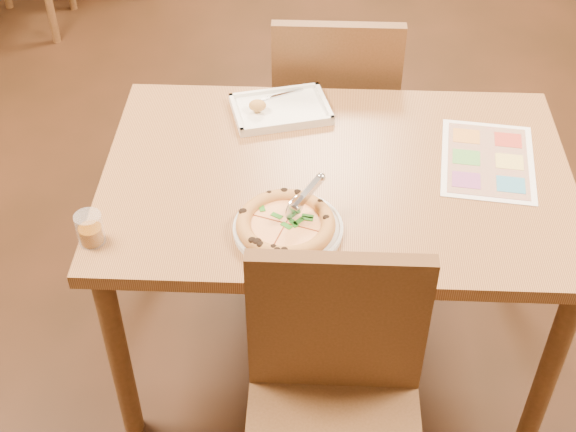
{
  "coord_description": "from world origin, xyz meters",
  "views": [
    {
      "loc": [
        -0.06,
        -1.73,
        2.12
      ],
      "look_at": [
        -0.13,
        -0.24,
        0.77
      ],
      "focal_mm": 50.0,
      "sensor_mm": 36.0,
      "label": 1
    }
  ],
  "objects_px": {
    "chair_far": "(335,98)",
    "plate": "(288,228)",
    "pizza_cutter": "(304,197)",
    "appetizer_tray": "(279,110)",
    "pizza": "(286,224)",
    "glass_tumbler": "(90,230)",
    "menu": "(488,160)",
    "dining_table": "(336,197)",
    "chair_near": "(335,386)"
  },
  "relations": [
    {
      "from": "pizza",
      "to": "chair_far",
      "type": "bearing_deg",
      "value": 81.17
    },
    {
      "from": "pizza_cutter",
      "to": "appetizer_tray",
      "type": "relative_size",
      "value": 0.35
    },
    {
      "from": "chair_far",
      "to": "glass_tumbler",
      "type": "distance_m",
      "value": 1.11
    },
    {
      "from": "appetizer_tray",
      "to": "menu",
      "type": "relative_size",
      "value": 0.91
    },
    {
      "from": "plate",
      "to": "pizza",
      "type": "height_order",
      "value": "pizza"
    },
    {
      "from": "pizza",
      "to": "glass_tumbler",
      "type": "xyz_separation_m",
      "value": [
        -0.48,
        -0.05,
        0.01
      ]
    },
    {
      "from": "chair_far",
      "to": "plate",
      "type": "xyz_separation_m",
      "value": [
        -0.13,
        -0.84,
        0.16
      ]
    },
    {
      "from": "chair_far",
      "to": "pizza_cutter",
      "type": "xyz_separation_m",
      "value": [
        -0.09,
        -0.8,
        0.23
      ]
    },
    {
      "from": "plate",
      "to": "menu",
      "type": "height_order",
      "value": "plate"
    },
    {
      "from": "pizza_cutter",
      "to": "glass_tumbler",
      "type": "relative_size",
      "value": 1.33
    },
    {
      "from": "pizza",
      "to": "glass_tumbler",
      "type": "height_order",
      "value": "glass_tumbler"
    },
    {
      "from": "chair_far",
      "to": "glass_tumbler",
      "type": "bearing_deg",
      "value": 55.6
    },
    {
      "from": "chair_far",
      "to": "pizza",
      "type": "bearing_deg",
      "value": 81.17
    },
    {
      "from": "pizza_cutter",
      "to": "appetizer_tray",
      "type": "xyz_separation_m",
      "value": [
        -0.09,
        0.48,
        -0.07
      ]
    },
    {
      "from": "menu",
      "to": "pizza",
      "type": "bearing_deg",
      "value": -150.12
    },
    {
      "from": "plate",
      "to": "glass_tumbler",
      "type": "height_order",
      "value": "glass_tumbler"
    },
    {
      "from": "chair_near",
      "to": "menu",
      "type": "bearing_deg",
      "value": 57.89
    },
    {
      "from": "pizza",
      "to": "appetizer_tray",
      "type": "relative_size",
      "value": 0.77
    },
    {
      "from": "plate",
      "to": "pizza_cutter",
      "type": "bearing_deg",
      "value": 45.92
    },
    {
      "from": "dining_table",
      "to": "chair_near",
      "type": "bearing_deg",
      "value": -90.0
    },
    {
      "from": "pizza_cutter",
      "to": "plate",
      "type": "bearing_deg",
      "value": 174.94
    },
    {
      "from": "pizza_cutter",
      "to": "pizza",
      "type": "bearing_deg",
      "value": 175.98
    },
    {
      "from": "pizza",
      "to": "plate",
      "type": "bearing_deg",
      "value": 53.48
    },
    {
      "from": "pizza_cutter",
      "to": "glass_tumbler",
      "type": "distance_m",
      "value": 0.54
    },
    {
      "from": "chair_near",
      "to": "chair_far",
      "type": "height_order",
      "value": "same"
    },
    {
      "from": "dining_table",
      "to": "glass_tumbler",
      "type": "bearing_deg",
      "value": -154.2
    },
    {
      "from": "plate",
      "to": "appetizer_tray",
      "type": "relative_size",
      "value": 0.86
    },
    {
      "from": "chair_far",
      "to": "plate",
      "type": "distance_m",
      "value": 0.86
    },
    {
      "from": "chair_far",
      "to": "glass_tumbler",
      "type": "height_order",
      "value": "chair_far"
    },
    {
      "from": "pizza",
      "to": "chair_near",
      "type": "bearing_deg",
      "value": -69.78
    },
    {
      "from": "chair_far",
      "to": "pizza_cutter",
      "type": "relative_size",
      "value": 4.13
    },
    {
      "from": "glass_tumbler",
      "to": "pizza_cutter",
      "type": "bearing_deg",
      "value": 10.73
    },
    {
      "from": "chair_near",
      "to": "chair_far",
      "type": "bearing_deg",
      "value": 90.0
    },
    {
      "from": "pizza",
      "to": "menu",
      "type": "xyz_separation_m",
      "value": [
        0.56,
        0.32,
        -0.03
      ]
    },
    {
      "from": "plate",
      "to": "chair_far",
      "type": "bearing_deg",
      "value": 81.45
    },
    {
      "from": "pizza",
      "to": "menu",
      "type": "bearing_deg",
      "value": 29.88
    },
    {
      "from": "dining_table",
      "to": "glass_tumbler",
      "type": "height_order",
      "value": "glass_tumbler"
    },
    {
      "from": "dining_table",
      "to": "pizza",
      "type": "xyz_separation_m",
      "value": [
        -0.13,
        -0.24,
        0.11
      ]
    },
    {
      "from": "chair_far",
      "to": "appetizer_tray",
      "type": "height_order",
      "value": "chair_far"
    },
    {
      "from": "chair_near",
      "to": "pizza_cutter",
      "type": "relative_size",
      "value": 4.13
    },
    {
      "from": "chair_near",
      "to": "pizza_cutter",
      "type": "distance_m",
      "value": 0.47
    },
    {
      "from": "appetizer_tray",
      "to": "pizza",
      "type": "bearing_deg",
      "value": -85.21
    },
    {
      "from": "chair_far",
      "to": "appetizer_tray",
      "type": "bearing_deg",
      "value": 61.15
    },
    {
      "from": "appetizer_tray",
      "to": "plate",
      "type": "bearing_deg",
      "value": -84.57
    },
    {
      "from": "dining_table",
      "to": "pizza_cutter",
      "type": "xyz_separation_m",
      "value": [
        -0.09,
        -0.2,
        0.16
      ]
    },
    {
      "from": "glass_tumbler",
      "to": "menu",
      "type": "bearing_deg",
      "value": 19.69
    },
    {
      "from": "menu",
      "to": "appetizer_tray",
      "type": "bearing_deg",
      "value": 160.83
    },
    {
      "from": "chair_far",
      "to": "appetizer_tray",
      "type": "distance_m",
      "value": 0.4
    },
    {
      "from": "dining_table",
      "to": "appetizer_tray",
      "type": "bearing_deg",
      "value": 121.83
    },
    {
      "from": "chair_far",
      "to": "chair_near",
      "type": "bearing_deg",
      "value": 90.0
    }
  ]
}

